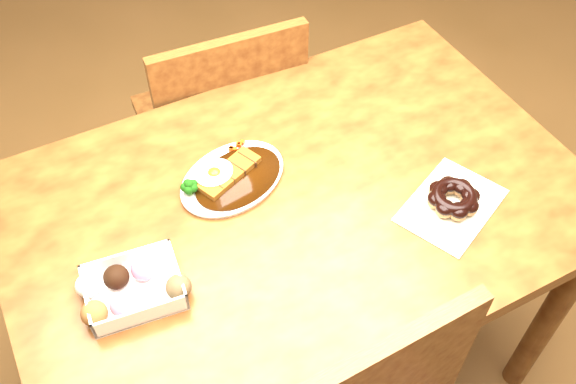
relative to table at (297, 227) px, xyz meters
name	(u,v)px	position (x,y,z in m)	size (l,w,h in m)	color
ground	(295,360)	(0.00, 0.00, -0.65)	(6.00, 6.00, 0.00)	brown
table	(297,227)	(0.00, 0.00, 0.00)	(1.20, 0.80, 0.75)	#441E0D
chair_far	(223,128)	(0.04, 0.53, -0.17)	(0.45, 0.45, 0.87)	#441E0D
katsu_curry_plate	(230,177)	(-0.10, 0.11, 0.11)	(0.28, 0.24, 0.05)	white
donut_box	(132,288)	(-0.38, -0.06, 0.12)	(0.20, 0.15, 0.05)	white
pon_de_ring	(453,199)	(0.27, -0.16, 0.12)	(0.26, 0.23, 0.04)	silver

